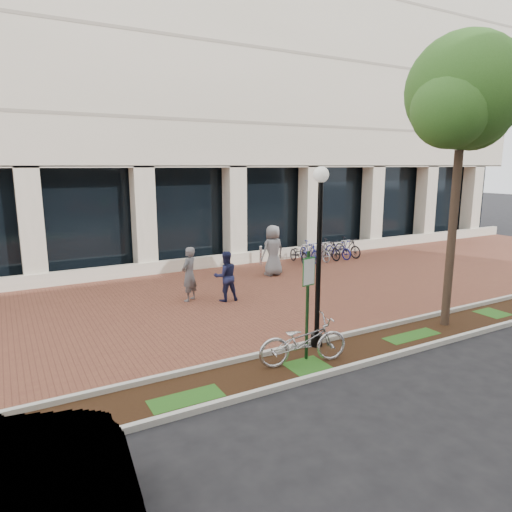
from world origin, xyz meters
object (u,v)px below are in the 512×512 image
pedestrian_left (189,274)px  pedestrian_mid (226,276)px  bike_rack_cluster (324,250)px  parking_sign (308,292)px  pedestrian_right (273,250)px  bollard (261,255)px  lamppost (319,248)px  street_tree (464,99)px  locked_bicycle (303,341)px

pedestrian_left → pedestrian_mid: (1.01, -0.56, -0.07)m
pedestrian_mid → bike_rack_cluster: pedestrian_mid is taller
parking_sign → pedestrian_right: 7.96m
parking_sign → bollard: (3.97, 8.97, -1.12)m
lamppost → pedestrian_right: lamppost is taller
lamppost → street_tree: (3.98, -0.47, 3.46)m
bollard → bike_rack_cluster: (3.04, -0.46, 0.01)m
bike_rack_cluster → pedestrian_left: bearing=-158.0°
pedestrian_right → bollard: pedestrian_right is taller
locked_bicycle → bollard: (4.17, 9.10, -0.09)m
pedestrian_left → pedestrian_mid: pedestrian_left is taller
pedestrian_right → bike_rack_cluster: size_ratio=0.57×
bollard → pedestrian_right: bearing=-105.3°
pedestrian_left → bike_rack_cluster: bearing=164.8°
lamppost → locked_bicycle: size_ratio=2.10×
street_tree → parking_sign: bearing=-179.4°
parking_sign → bike_rack_cluster: parking_sign is taller
locked_bicycle → lamppost: bearing=-40.9°
pedestrian_left → parking_sign: bearing=59.9°
pedestrian_right → bike_rack_cluster: bearing=-163.6°
lamppost → street_tree: 5.29m
street_tree → pedestrian_mid: (-4.25, 4.90, -5.04)m
bike_rack_cluster → parking_sign: bearing=-128.9°
pedestrian_mid → bollard: pedestrian_mid is taller
pedestrian_mid → bike_rack_cluster: bearing=-145.4°
locked_bicycle → pedestrian_mid: size_ratio=1.25×
pedestrian_right → locked_bicycle: bearing=58.5°
locked_bicycle → pedestrian_right: size_ratio=1.01×
pedestrian_right → bike_rack_cluster: 3.83m
parking_sign → bike_rack_cluster: bearing=43.0°
bollard → bike_rack_cluster: bearing=-8.6°
pedestrian_mid → pedestrian_right: 3.79m
pedestrian_left → pedestrian_right: 4.41m
pedestrian_left → bike_rack_cluster: pedestrian_left is taller
street_tree → lamppost: bearing=173.3°
parking_sign → locked_bicycle: 1.06m
locked_bicycle → pedestrian_mid: pedestrian_mid is taller
parking_sign → locked_bicycle: (-0.20, -0.14, -1.03)m
locked_bicycle → pedestrian_right: bearing=-15.0°
parking_sign → pedestrian_mid: bearing=78.1°
locked_bicycle → bollard: size_ratio=2.34×
pedestrian_mid → bollard: bearing=-125.4°
parking_sign → bike_rack_cluster: size_ratio=0.71×
locked_bicycle → pedestrian_mid: bearing=5.2°
pedestrian_mid → pedestrian_right: (3.09, 2.20, 0.19)m
locked_bicycle → pedestrian_left: size_ratio=1.16×
street_tree → pedestrian_right: size_ratio=3.75×
pedestrian_right → lamppost: bearing=62.2°
pedestrian_right → bollard: size_ratio=2.30×
lamppost → bollard: 9.29m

